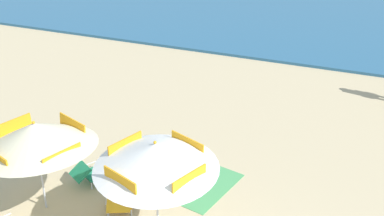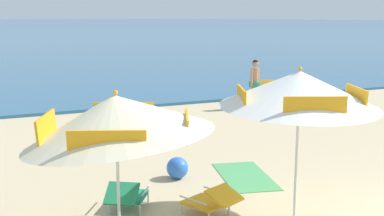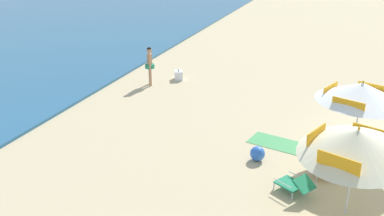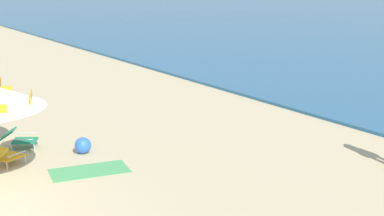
{
  "view_description": "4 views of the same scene",
  "coord_description": "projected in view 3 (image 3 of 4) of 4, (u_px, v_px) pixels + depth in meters",
  "views": [
    {
      "loc": [
        1.57,
        -5.88,
        7.42
      ],
      "look_at": [
        -2.84,
        5.92,
        0.83
      ],
      "focal_mm": 51.26,
      "sensor_mm": 36.0,
      "label": 1
    },
    {
      "loc": [
        -6.37,
        -4.03,
        3.04
      ],
      "look_at": [
        -1.58,
        6.54,
        0.89
      ],
      "focal_mm": 45.87,
      "sensor_mm": 36.0,
      "label": 2
    },
    {
      "loc": [
        -13.18,
        2.65,
        5.62
      ],
      "look_at": [
        -2.99,
        6.19,
        1.36
      ],
      "focal_mm": 38.58,
      "sensor_mm": 36.0,
      "label": 3
    },
    {
      "loc": [
        10.17,
        -1.74,
        4.9
      ],
      "look_at": [
        -0.77,
        6.15,
        1.36
      ],
      "focal_mm": 54.92,
      "sensor_mm": 36.0,
      "label": 4
    }
  ],
  "objects": [
    {
      "name": "person_standing_near_shore",
      "position": [
        150.0,
        63.0,
        17.51
      ],
      "size": [
        0.45,
        0.4,
        1.65
      ],
      "color": "tan",
      "rests_on": "ground"
    },
    {
      "name": "beach_umbrella_striped_main",
      "position": [
        357.0,
        142.0,
        8.61
      ],
      "size": [
        3.48,
        3.47,
        2.23
      ],
      "color": "silver",
      "rests_on": "ground"
    },
    {
      "name": "beach_ball",
      "position": [
        257.0,
        154.0,
        11.5
      ],
      "size": [
        0.42,
        0.42,
        0.42
      ],
      "primitive_type": "sphere",
      "color": "blue",
      "rests_on": "ground"
    },
    {
      "name": "lounge_chair_under_umbrella",
      "position": [
        295.0,
        184.0,
        9.93
      ],
      "size": [
        0.92,
        1.03,
        0.53
      ],
      "color": "#1E7F56",
      "rests_on": "ground"
    },
    {
      "name": "beach_umbrella_striped_second",
      "position": [
        362.0,
        92.0,
        10.87
      ],
      "size": [
        2.46,
        2.48,
        2.34
      ],
      "color": "silver",
      "rests_on": "ground"
    },
    {
      "name": "cooler_box",
      "position": [
        179.0,
        75.0,
        18.49
      ],
      "size": [
        0.6,
        0.52,
        0.43
      ],
      "color": "white",
      "rests_on": "ground"
    },
    {
      "name": "beach_towel",
      "position": [
        279.0,
        144.0,
        12.53
      ],
      "size": [
        1.3,
        1.96,
        0.01
      ],
      "primitive_type": "cube",
      "rotation": [
        0.0,
        0.0,
        2.9
      ],
      "color": "#4C9E5B",
      "rests_on": "ground"
    },
    {
      "name": "lounge_chair_beside_umbrella",
      "position": [
        330.0,
        167.0,
        10.68
      ],
      "size": [
        0.83,
        1.01,
        0.51
      ],
      "color": "gold",
      "rests_on": "ground"
    }
  ]
}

